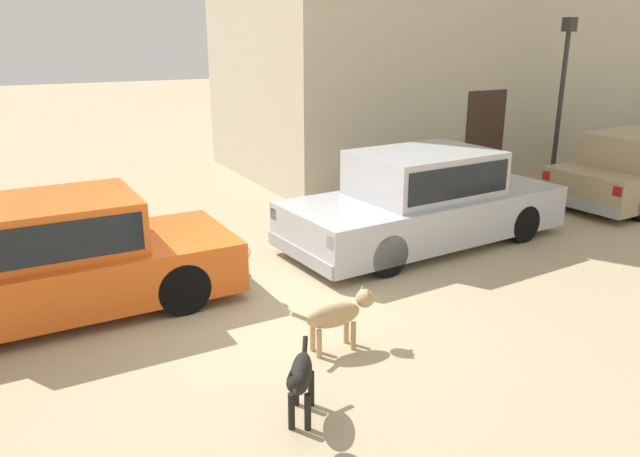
{
  "coord_description": "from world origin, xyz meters",
  "views": [
    {
      "loc": [
        -2.54,
        -6.35,
        3.28
      ],
      "look_at": [
        0.98,
        0.2,
        0.9
      ],
      "focal_mm": 34.24,
      "sensor_mm": 36.0,
      "label": 1
    }
  ],
  "objects_px": {
    "parked_sedan_nearest": "(61,257)",
    "stray_dog_tan": "(340,313)",
    "stray_dog_spotted": "(301,378)",
    "street_lamp": "(563,81)",
    "parked_sedan_second": "(425,199)"
  },
  "relations": [
    {
      "from": "parked_sedan_second",
      "to": "stray_dog_spotted",
      "type": "bearing_deg",
      "value": -143.11
    },
    {
      "from": "parked_sedan_nearest",
      "to": "stray_dog_tan",
      "type": "distance_m",
      "value": 3.49
    },
    {
      "from": "stray_dog_spotted",
      "to": "street_lamp",
      "type": "xyz_separation_m",
      "value": [
        8.68,
        4.99,
        1.89
      ]
    },
    {
      "from": "parked_sedan_nearest",
      "to": "stray_dog_spotted",
      "type": "relative_size",
      "value": 5.24
    },
    {
      "from": "stray_dog_spotted",
      "to": "parked_sedan_nearest",
      "type": "bearing_deg",
      "value": -123.46
    },
    {
      "from": "parked_sedan_nearest",
      "to": "street_lamp",
      "type": "height_order",
      "value": "street_lamp"
    },
    {
      "from": "stray_dog_spotted",
      "to": "stray_dog_tan",
      "type": "relative_size",
      "value": 0.78
    },
    {
      "from": "parked_sedan_nearest",
      "to": "stray_dog_tan",
      "type": "relative_size",
      "value": 4.09
    },
    {
      "from": "stray_dog_spotted",
      "to": "street_lamp",
      "type": "height_order",
      "value": "street_lamp"
    },
    {
      "from": "parked_sedan_second",
      "to": "stray_dog_spotted",
      "type": "height_order",
      "value": "parked_sedan_second"
    },
    {
      "from": "parked_sedan_second",
      "to": "street_lamp",
      "type": "relative_size",
      "value": 1.37
    },
    {
      "from": "parked_sedan_second",
      "to": "street_lamp",
      "type": "distance_m",
      "value": 5.26
    },
    {
      "from": "parked_sedan_second",
      "to": "street_lamp",
      "type": "height_order",
      "value": "street_lamp"
    },
    {
      "from": "street_lamp",
      "to": "parked_sedan_nearest",
      "type": "bearing_deg",
      "value": -171.11
    },
    {
      "from": "parked_sedan_second",
      "to": "stray_dog_tan",
      "type": "bearing_deg",
      "value": -144.8
    }
  ]
}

